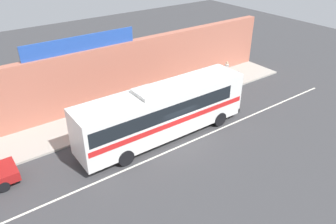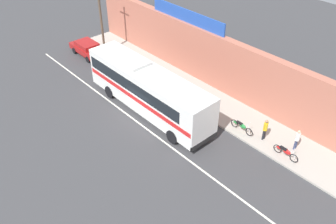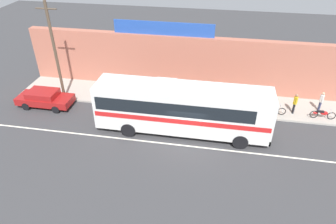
{
  "view_description": "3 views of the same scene",
  "coord_description": "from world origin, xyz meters",
  "px_view_note": "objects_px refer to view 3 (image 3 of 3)",
  "views": [
    {
      "loc": [
        -11.12,
        -14.5,
        12.52
      ],
      "look_at": [
        0.6,
        1.74,
        1.14
      ],
      "focal_mm": 34.83,
      "sensor_mm": 36.0,
      "label": 1
    },
    {
      "loc": [
        17.26,
        -13.08,
        16.47
      ],
      "look_at": [
        2.13,
        0.56,
        1.36
      ],
      "focal_mm": 37.42,
      "sensor_mm": 36.0,
      "label": 2
    },
    {
      "loc": [
        1.73,
        -17.03,
        13.29
      ],
      "look_at": [
        -1.52,
        1.24,
        1.25
      ],
      "focal_mm": 32.88,
      "sensor_mm": 36.0,
      "label": 3
    }
  ],
  "objects_px": {
    "utility_pole": "(55,51)",
    "pedestrian_near_shop": "(321,100)",
    "parked_car": "(45,98)",
    "pedestrian_far_right": "(295,102)",
    "intercity_bus": "(181,107)",
    "motorcycle_blue": "(323,114)",
    "motorcycle_red": "(273,109)"
  },
  "relations": [
    {
      "from": "parked_car",
      "to": "utility_pole",
      "type": "relative_size",
      "value": 0.55
    },
    {
      "from": "intercity_bus",
      "to": "pedestrian_near_shop",
      "type": "relative_size",
      "value": 7.34
    },
    {
      "from": "utility_pole",
      "to": "motorcycle_red",
      "type": "relative_size",
      "value": 4.08
    },
    {
      "from": "motorcycle_blue",
      "to": "pedestrian_far_right",
      "type": "xyz_separation_m",
      "value": [
        -2.03,
        0.45,
        0.55
      ]
    },
    {
      "from": "intercity_bus",
      "to": "pedestrian_far_right",
      "type": "xyz_separation_m",
      "value": [
        8.33,
        3.73,
        -0.95
      ]
    },
    {
      "from": "motorcycle_red",
      "to": "motorcycle_blue",
      "type": "bearing_deg",
      "value": 0.18
    },
    {
      "from": "utility_pole",
      "to": "motorcycle_red",
      "type": "xyz_separation_m",
      "value": [
        17.03,
        0.43,
        -3.7
      ]
    },
    {
      "from": "pedestrian_far_right",
      "to": "intercity_bus",
      "type": "bearing_deg",
      "value": -155.91
    },
    {
      "from": "intercity_bus",
      "to": "pedestrian_far_right",
      "type": "height_order",
      "value": "intercity_bus"
    },
    {
      "from": "utility_pole",
      "to": "motorcycle_blue",
      "type": "distance_m",
      "value": 21.02
    },
    {
      "from": "parked_car",
      "to": "utility_pole",
      "type": "distance_m",
      "value": 3.89
    },
    {
      "from": "pedestrian_near_shop",
      "to": "motorcycle_red",
      "type": "bearing_deg",
      "value": -162.32
    },
    {
      "from": "motorcycle_red",
      "to": "pedestrian_near_shop",
      "type": "distance_m",
      "value": 3.91
    },
    {
      "from": "parked_car",
      "to": "motorcycle_blue",
      "type": "height_order",
      "value": "parked_car"
    },
    {
      "from": "motorcycle_blue",
      "to": "parked_car",
      "type": "bearing_deg",
      "value": -175.34
    },
    {
      "from": "parked_car",
      "to": "pedestrian_far_right",
      "type": "bearing_deg",
      "value": 6.44
    },
    {
      "from": "motorcycle_red",
      "to": "pedestrian_far_right",
      "type": "bearing_deg",
      "value": 15.79
    },
    {
      "from": "motorcycle_red",
      "to": "intercity_bus",
      "type": "bearing_deg",
      "value": -154.03
    },
    {
      "from": "intercity_bus",
      "to": "parked_car",
      "type": "height_order",
      "value": "intercity_bus"
    },
    {
      "from": "intercity_bus",
      "to": "motorcycle_blue",
      "type": "height_order",
      "value": "intercity_bus"
    },
    {
      "from": "motorcycle_red",
      "to": "pedestrian_far_right",
      "type": "xyz_separation_m",
      "value": [
        1.63,
        0.46,
        0.55
      ]
    },
    {
      "from": "parked_car",
      "to": "pedestrian_far_right",
      "type": "relative_size",
      "value": 2.62
    },
    {
      "from": "parked_car",
      "to": "utility_pole",
      "type": "xyz_separation_m",
      "value": [
        0.99,
        1.33,
        3.52
      ]
    },
    {
      "from": "intercity_bus",
      "to": "pedestrian_near_shop",
      "type": "bearing_deg",
      "value": 23.13
    },
    {
      "from": "parked_car",
      "to": "motorcycle_red",
      "type": "height_order",
      "value": "parked_car"
    },
    {
      "from": "utility_pole",
      "to": "pedestrian_near_shop",
      "type": "height_order",
      "value": "utility_pole"
    },
    {
      "from": "pedestrian_far_right",
      "to": "motorcycle_red",
      "type": "bearing_deg",
      "value": -164.21
    },
    {
      "from": "pedestrian_near_shop",
      "to": "motorcycle_blue",
      "type": "bearing_deg",
      "value": -91.89
    },
    {
      "from": "motorcycle_blue",
      "to": "pedestrian_far_right",
      "type": "distance_m",
      "value": 2.15
    },
    {
      "from": "intercity_bus",
      "to": "pedestrian_near_shop",
      "type": "distance_m",
      "value": 11.35
    },
    {
      "from": "pedestrian_near_shop",
      "to": "intercity_bus",
      "type": "bearing_deg",
      "value": -156.87
    },
    {
      "from": "pedestrian_near_shop",
      "to": "pedestrian_far_right",
      "type": "distance_m",
      "value": 2.19
    }
  ]
}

